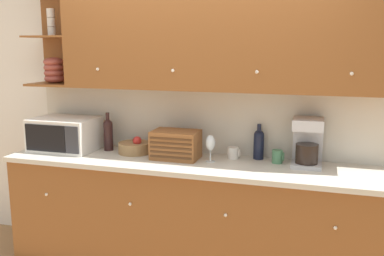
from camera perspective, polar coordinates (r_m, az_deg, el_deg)
ground_plane at (r=4.09m, az=0.92°, el=-16.29°), size 24.00×24.00×0.00m
wall_back at (r=3.71m, az=1.11°, el=2.09°), size 5.44×0.06×2.60m
counter_unit at (r=3.62m, az=-0.44°, el=-11.70°), size 3.06×0.65×0.95m
backsplash_panel at (r=3.69m, az=0.95°, el=1.02°), size 3.04×0.01×0.57m
upper_cabinets at (r=3.44m, az=2.89°, el=12.45°), size 3.04×0.36×0.89m
microwave at (r=3.96m, az=-16.59°, el=-0.78°), size 0.55×0.41×0.29m
wine_bottle at (r=3.86m, az=-11.11°, el=-0.70°), size 0.08×0.08×0.34m
fruit_basket at (r=3.74m, az=-7.64°, el=-2.58°), size 0.28×0.28×0.15m
bread_box at (r=3.52m, az=-2.18°, el=-2.24°), size 0.38×0.26×0.23m
wine_glass at (r=3.42m, az=2.47°, el=-2.10°), size 0.08×0.08×0.22m
mug at (r=3.55m, az=5.55°, el=-3.33°), size 0.10×0.09×0.09m
second_wine_bottle at (r=3.54m, az=8.89°, el=-1.99°), size 0.09×0.09×0.29m
mug_blue_second at (r=3.46m, az=11.36°, el=-3.75°), size 0.09×0.08×0.11m
coffee_maker at (r=3.41m, az=15.16°, el=-1.77°), size 0.23×0.25×0.37m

